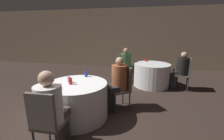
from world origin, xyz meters
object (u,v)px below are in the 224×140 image
chair_far_west (123,66)px  person_white_shirt (52,109)px  person_black_shirt (180,70)px  chair_far_east (186,71)px  table_far (152,75)px  soda_can_blue (86,74)px  person_green_jacket (128,65)px  person_floral_shirt (117,84)px  pizza_plate_near (55,88)px  chair_near_northeast (123,84)px  chair_near_south (46,119)px  soda_can_silver (69,79)px  table_near (78,100)px  soda_can_red (71,81)px

chair_far_west → person_white_shirt: (-0.56, -3.28, 0.05)m
person_black_shirt → chair_far_east: bearing=-90.0°
chair_far_east → table_far: bearing=90.0°
chair_far_west → soda_can_blue: bearing=-4.2°
person_green_jacket → chair_far_east: bearing=90.7°
table_far → person_floral_shirt: size_ratio=0.95×
person_floral_shirt → pizza_plate_near: bearing=96.8°
chair_near_northeast → person_white_shirt: size_ratio=0.80×
person_floral_shirt → pizza_plate_near: (-0.95, -0.80, 0.13)m
chair_near_south → soda_can_silver: 1.06m
table_far → chair_near_south: size_ratio=1.16×
table_near → person_floral_shirt: bearing=33.6°
chair_near_northeast → soda_can_red: chair_near_northeast is taller
chair_far_east → pizza_plate_near: chair_far_east is taller
chair_near_northeast → soda_can_red: (-0.93, -0.64, 0.21)m
person_white_shirt → soda_can_blue: 1.32m
person_floral_shirt → soda_can_blue: 0.71m
table_near → person_white_shirt: person_white_shirt is taller
soda_can_silver → chair_near_northeast: bearing=28.4°
chair_near_south → person_white_shirt: (-0.00, 0.16, 0.05)m
person_green_jacket → pizza_plate_near: 2.91m
table_near → table_far: size_ratio=1.06×
chair_far_east → person_white_shirt: bearing=150.0°
chair_far_east → person_floral_shirt: person_floral_shirt is taller
chair_near_south → chair_far_east: size_ratio=1.00×
person_white_shirt → person_green_jacket: 3.33m
person_black_shirt → soda_can_red: bearing=142.3°
pizza_plate_near → soda_can_silver: 0.36m
table_near → soda_can_silver: (-0.16, 0.01, 0.42)m
table_far → pizza_plate_near: (-1.77, -2.58, 0.37)m
chair_near_northeast → chair_far_west: (-0.27, 1.88, 0.00)m
table_far → soda_can_blue: soda_can_blue is taller
chair_near_northeast → soda_can_silver: chair_near_northeast is taller
chair_far_west → soda_can_red: size_ratio=7.88×
table_far → person_green_jacket: bearing=168.4°
table_far → person_white_shirt: (-1.51, -3.09, 0.26)m
table_near → pizza_plate_near: 0.56m
soda_can_red → soda_can_silver: 0.12m
table_near → pizza_plate_near: bearing=-125.7°
soda_can_silver → pizza_plate_near: bearing=-102.5°
table_near → chair_far_west: chair_far_west is taller
chair_far_west → person_black_shirt: 1.79m
chair_near_northeast → chair_far_east: size_ratio=1.00×
person_white_shirt → pizza_plate_near: person_white_shirt is taller
chair_near_south → pizza_plate_near: bearing=110.2°
chair_far_east → soda_can_silver: 3.36m
chair_far_west → soda_can_red: 2.61m
chair_near_south → chair_far_east: same height
soda_can_red → soda_can_silver: size_ratio=1.00×
chair_far_west → soda_can_silver: bearing=-5.4°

